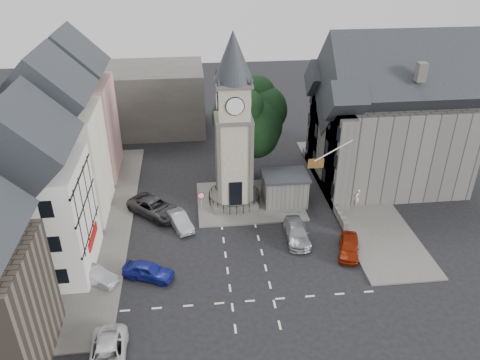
{
  "coord_description": "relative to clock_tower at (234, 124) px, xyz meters",
  "views": [
    {
      "loc": [
        -3.64,
        -30.39,
        23.72
      ],
      "look_at": [
        0.24,
        5.0,
        4.13
      ],
      "focal_mm": 35.0,
      "sensor_mm": 36.0,
      "label": 1
    }
  ],
  "objects": [
    {
      "name": "central_island",
      "position": [
        1.5,
        0.01,
        -8.04
      ],
      "size": [
        10.0,
        8.0,
        0.16
      ],
      "primitive_type": "cube",
      "color": "#595651",
      "rests_on": "ground"
    },
    {
      "name": "stone_shelter",
      "position": [
        4.8,
        -0.49,
        -6.57
      ],
      "size": [
        4.3,
        3.3,
        3.08
      ],
      "color": "#5C5955",
      "rests_on": "ground"
    },
    {
      "name": "terrace_pink",
      "position": [
        -15.5,
        8.01,
        -1.54
      ],
      "size": [
        8.1,
        7.6,
        12.8
      ],
      "color": "#D79B93",
      "rests_on": "ground"
    },
    {
      "name": "road_markings",
      "position": [
        0.0,
        -13.49,
        -8.12
      ],
      "size": [
        20.0,
        8.0,
        0.01
      ],
      "primitive_type": "cube",
      "color": "silver",
      "rests_on": "ground"
    },
    {
      "name": "pavement_east",
      "position": [
        12.0,
        0.01,
        -8.05
      ],
      "size": [
        6.0,
        26.0,
        0.14
      ],
      "primitive_type": "cube",
      "color": "#595651",
      "rests_on": "ground"
    },
    {
      "name": "warning_sign_post",
      "position": [
        -3.2,
        -2.56,
        -6.09
      ],
      "size": [
        0.7,
        0.19,
        2.85
      ],
      "color": "black",
      "rests_on": "ground"
    },
    {
      "name": "east_building",
      "position": [
        15.59,
        3.01,
        -1.86
      ],
      "size": [
        14.4,
        11.4,
        12.6
      ],
      "color": "#5C5955",
      "rests_on": "ground"
    },
    {
      "name": "east_boundary_wall",
      "position": [
        9.2,
        2.01,
        -7.67
      ],
      "size": [
        0.4,
        16.0,
        0.9
      ],
      "primitive_type": "cube",
      "color": "#5C5955",
      "rests_on": "ground"
    },
    {
      "name": "flagpole",
      "position": [
        8.0,
        -3.99,
        -1.12
      ],
      "size": [
        3.68,
        0.1,
        2.74
      ],
      "color": "white",
      "rests_on": "ground"
    },
    {
      "name": "car_west_blue",
      "position": [
        -7.52,
        -10.15,
        -7.45
      ],
      "size": [
        4.22,
        2.88,
        1.34
      ],
      "primitive_type": "imported",
      "rotation": [
        0.0,
        0.0,
        1.2
      ],
      "color": "navy",
      "rests_on": "ground"
    },
    {
      "name": "pedestrian",
      "position": [
        11.5,
        -1.9,
        -7.18
      ],
      "size": [
        0.81,
        0.79,
        1.88
      ],
      "primitive_type": "imported",
      "rotation": [
        0.0,
        0.0,
        3.86
      ],
      "color": "beige",
      "rests_on": "ground"
    },
    {
      "name": "town_tree",
      "position": [
        2.0,
        5.01,
        -1.15
      ],
      "size": [
        7.2,
        7.2,
        10.8
      ],
      "color": "black",
      "rests_on": "ground"
    },
    {
      "name": "car_island_silver",
      "position": [
        -5.23,
        -3.49,
        -7.47
      ],
      "size": [
        2.76,
        4.15,
        1.29
      ],
      "primitive_type": "imported",
      "rotation": [
        0.0,
        0.0,
        0.39
      ],
      "color": "#9D9EA6",
      "rests_on": "ground"
    },
    {
      "name": "pavement_west",
      "position": [
        -12.5,
        -1.99,
        -8.05
      ],
      "size": [
        6.0,
        30.0,
        0.14
      ],
      "primitive_type": "cube",
      "color": "#595651",
      "rests_on": "ground"
    },
    {
      "name": "backdrop_west",
      "position": [
        -12.0,
        20.01,
        -4.12
      ],
      "size": [
        20.0,
        10.0,
        8.0
      ],
      "primitive_type": "cube",
      "color": "#4C4944",
      "rests_on": "ground"
    },
    {
      "name": "car_east_red",
      "position": [
        8.5,
        -8.89,
        -7.46
      ],
      "size": [
        2.74,
        4.2,
        1.33
      ],
      "primitive_type": "imported",
      "rotation": [
        0.0,
        0.0,
        -0.33
      ],
      "color": "maroon",
      "rests_on": "ground"
    },
    {
      "name": "terrace_tudor",
      "position": [
        -15.5,
        -7.99,
        -1.93
      ],
      "size": [
        8.1,
        7.6,
        12.0
      ],
      "color": "silver",
      "rests_on": "ground"
    },
    {
      "name": "van_sw_white",
      "position": [
        -9.5,
        -17.99,
        -7.44
      ],
      "size": [
        2.55,
        5.03,
        1.36
      ],
      "primitive_type": "imported",
      "rotation": [
        0.0,
        0.0,
        0.06
      ],
      "color": "silver",
      "rests_on": "ground"
    },
    {
      "name": "car_west_grey",
      "position": [
        -7.5,
        -1.25,
        -7.36
      ],
      "size": [
        5.71,
        5.58,
        1.52
      ],
      "primitive_type": "imported",
      "rotation": [
        0.0,
        0.0,
        0.82
      ],
      "color": "#333335",
      "rests_on": "ground"
    },
    {
      "name": "car_west_silver",
      "position": [
        -11.5,
        -10.21,
        -7.51
      ],
      "size": [
        3.84,
        2.98,
        1.22
      ],
      "primitive_type": "imported",
      "rotation": [
        0.0,
        0.0,
        1.04
      ],
      "color": "#9EA0A6",
      "rests_on": "ground"
    },
    {
      "name": "ground",
      "position": [
        0.0,
        -7.99,
        -8.12
      ],
      "size": [
        120.0,
        120.0,
        0.0
      ],
      "primitive_type": "plane",
      "color": "black",
      "rests_on": "ground"
    },
    {
      "name": "terrace_cream",
      "position": [
        -15.5,
        0.01,
        -1.54
      ],
      "size": [
        8.1,
        7.6,
        12.8
      ],
      "color": "#F3EBCB",
      "rests_on": "ground"
    },
    {
      "name": "car_island_east",
      "position": [
        4.69,
        -6.49,
        -7.45
      ],
      "size": [
        2.02,
        4.65,
        1.33
      ],
      "primitive_type": "imported",
      "rotation": [
        0.0,
        0.0,
        -0.03
      ],
      "color": "#929599",
      "rests_on": "ground"
    },
    {
      "name": "clock_tower",
      "position": [
        0.0,
        0.0,
        0.0
      ],
      "size": [
        4.86,
        4.86,
        16.25
      ],
      "color": "#4C4944",
      "rests_on": "ground"
    }
  ]
}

